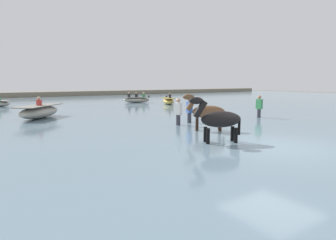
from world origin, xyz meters
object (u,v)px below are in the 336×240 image
(boat_mid_channel, at_px, (168,101))
(boat_mid_outer, at_px, (136,100))
(horse_lead_black, at_px, (219,121))
(person_wading_mid, at_px, (259,109))
(person_onlooker_right, at_px, (189,113))
(boat_far_inshore, at_px, (39,112))
(horse_trailing_bay, at_px, (207,113))
(person_spectator_far, at_px, (178,115))

(boat_mid_channel, bearing_deg, boat_mid_outer, 118.34)
(horse_lead_black, relative_size, boat_mid_outer, 0.73)
(person_wading_mid, distance_m, person_onlooker_right, 4.51)
(boat_mid_channel, distance_m, boat_far_inshore, 12.39)
(person_wading_mid, bearing_deg, horse_trailing_bay, -162.40)
(boat_mid_channel, xyz_separation_m, person_onlooker_right, (-5.71, -10.51, 0.19))
(boat_mid_channel, bearing_deg, person_wading_mid, -96.37)
(boat_far_inshore, relative_size, person_spectator_far, 2.01)
(horse_lead_black, bearing_deg, boat_mid_outer, 71.07)
(boat_mid_outer, bearing_deg, horse_trailing_bay, -107.13)
(horse_lead_black, relative_size, person_spectator_far, 1.16)
(horse_trailing_bay, relative_size, person_wading_mid, 1.16)
(person_wading_mid, xyz_separation_m, person_spectator_far, (-5.38, 0.18, 0.00))
(horse_trailing_bay, height_order, person_wading_mid, horse_trailing_bay)
(boat_far_inshore, bearing_deg, horse_trailing_bay, -58.36)
(person_onlooker_right, bearing_deg, boat_mid_channel, 61.49)
(person_onlooker_right, bearing_deg, person_wading_mid, -6.59)
(boat_mid_outer, relative_size, boat_far_inshore, 0.79)
(boat_mid_outer, bearing_deg, horse_lead_black, -108.93)
(boat_mid_outer, xyz_separation_m, boat_far_inshore, (-9.85, -7.65, 0.07))
(boat_mid_channel, xyz_separation_m, boat_far_inshore, (-11.50, -4.60, 0.08))
(horse_trailing_bay, bearing_deg, person_wading_mid, 17.60)
(boat_mid_outer, distance_m, person_wading_mid, 14.10)
(horse_trailing_bay, xyz_separation_m, boat_mid_outer, (4.86, 15.76, -0.43))
(horse_trailing_bay, height_order, boat_mid_channel, horse_trailing_bay)
(boat_mid_channel, bearing_deg, horse_trailing_bay, -117.12)
(boat_far_inshore, bearing_deg, person_onlooker_right, -45.61)
(person_onlooker_right, bearing_deg, person_spectator_far, -159.41)
(boat_mid_outer, distance_m, person_spectator_far, 14.77)
(boat_mid_outer, bearing_deg, boat_far_inshore, -142.17)
(boat_mid_channel, relative_size, boat_mid_outer, 1.11)
(horse_lead_black, xyz_separation_m, boat_mid_channel, (7.75, 14.72, -0.45))
(boat_mid_channel, relative_size, boat_far_inshore, 0.88)
(horse_lead_black, height_order, person_onlooker_right, horse_lead_black)
(horse_trailing_bay, distance_m, boat_mid_outer, 16.50)
(horse_lead_black, relative_size, horse_trailing_bay, 1.01)
(person_wading_mid, bearing_deg, boat_mid_outer, 91.70)
(horse_trailing_bay, bearing_deg, boat_far_inshore, 121.64)
(boat_mid_outer, height_order, boat_far_inshore, boat_far_inshore)
(horse_lead_black, xyz_separation_m, boat_mid_outer, (6.10, 17.77, -0.44))
(person_spectator_far, bearing_deg, person_onlooker_right, 20.59)
(boat_mid_outer, xyz_separation_m, person_onlooker_right, (-4.06, -13.57, 0.18))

